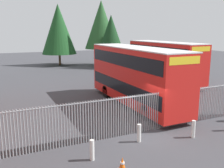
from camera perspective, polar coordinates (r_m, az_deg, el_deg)
ground_plane at (r=21.49m, az=-4.48°, el=-3.21°), size 100.00×100.00×0.00m
palisade_fence at (r=13.85m, az=4.05°, el=-6.73°), size 16.38×0.14×2.35m
double_decker_bus_near_gate at (r=19.09m, az=5.29°, el=2.30°), size 2.54×10.81×4.42m
double_decker_bus_behind_fence_left at (r=28.23m, az=11.61°, el=5.24°), size 2.54×10.81×4.42m
bollard_near_left at (r=11.50m, az=-4.52°, el=-14.63°), size 0.20×0.20×0.95m
bollard_center_front at (r=13.24m, az=6.13°, el=-10.95°), size 0.20×0.20×0.95m
bollard_near_right at (r=14.34m, az=17.87°, el=-9.63°), size 0.20×0.20×0.95m
traffic_cone_by_gate at (r=10.80m, az=2.33°, el=-17.58°), size 0.34×0.34×0.59m
tree_tall_back at (r=42.41m, az=-11.97°, el=12.00°), size 5.54×5.54×9.78m
tree_short_side at (r=41.23m, az=-2.44°, el=13.21°), size 5.27×5.27×10.28m
tree_mid_row at (r=38.55m, az=-0.22°, el=11.38°), size 3.77×3.77×7.92m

